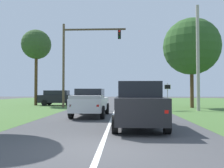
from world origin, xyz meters
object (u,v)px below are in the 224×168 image
object	(u,v)px
traffic_light	(78,53)
crossing_suv_far	(58,98)
oak_tree_right	(192,47)
utility_pole_right	(198,58)
keep_moving_sign	(167,93)
extra_tree_1	(36,45)
pickup_truck_lead	(90,102)
red_suv_near	(138,104)

from	to	relation	value
traffic_light	crossing_suv_far	xyz separation A→B (m)	(-2.99, 3.53, -4.66)
oak_tree_right	utility_pole_right	xyz separation A→B (m)	(-0.56, -3.87, -1.67)
keep_moving_sign	traffic_light	bearing A→B (deg)	164.32
utility_pole_right	extra_tree_1	bearing A→B (deg)	155.96
crossing_suv_far	pickup_truck_lead	bearing A→B (deg)	-66.19
keep_moving_sign	pickup_truck_lead	bearing A→B (deg)	-134.60
utility_pole_right	extra_tree_1	size ratio (longest dim) A/B	1.01
crossing_suv_far	extra_tree_1	xyz separation A→B (m)	(-2.77, 0.25, 6.29)
red_suv_near	oak_tree_right	distance (m)	16.00
red_suv_near	pickup_truck_lead	distance (m)	5.62
red_suv_near	crossing_suv_far	size ratio (longest dim) A/B	1.10
traffic_light	extra_tree_1	world-z (taller)	extra_tree_1
traffic_light	extra_tree_1	xyz separation A→B (m)	(-5.76, 3.78, 1.64)
red_suv_near	oak_tree_right	bearing A→B (deg)	65.25
crossing_suv_far	extra_tree_1	world-z (taller)	extra_tree_1
pickup_truck_lead	utility_pole_right	size ratio (longest dim) A/B	0.55
traffic_light	utility_pole_right	bearing A→B (deg)	-18.62
pickup_truck_lead	oak_tree_right	xyz separation A→B (m)	(9.19, 8.91, 5.29)
pickup_truck_lead	traffic_light	size ratio (longest dim) A/B	0.58
red_suv_near	utility_pole_right	bearing A→B (deg)	59.69
pickup_truck_lead	traffic_light	xyz separation A→B (m)	(-2.44, 8.78, 4.64)
oak_tree_right	crossing_suv_far	xyz separation A→B (m)	(-14.62, 3.39, -5.30)
keep_moving_sign	oak_tree_right	distance (m)	6.10
utility_pole_right	traffic_light	bearing A→B (deg)	161.38
keep_moving_sign	crossing_suv_far	bearing A→B (deg)	152.93
oak_tree_right	extra_tree_1	distance (m)	17.79
keep_moving_sign	utility_pole_right	distance (m)	4.05
pickup_truck_lead	keep_moving_sign	world-z (taller)	keep_moving_sign
oak_tree_right	crossing_suv_far	distance (m)	15.91
extra_tree_1	red_suv_near	bearing A→B (deg)	-57.59
crossing_suv_far	utility_pole_right	xyz separation A→B (m)	(14.06, -7.26, 3.63)
oak_tree_right	utility_pole_right	size ratio (longest dim) A/B	1.00
red_suv_near	utility_pole_right	distance (m)	11.98
red_suv_near	crossing_suv_far	xyz separation A→B (m)	(-8.27, 17.15, -0.15)
traffic_light	crossing_suv_far	bearing A→B (deg)	130.27
traffic_light	utility_pole_right	world-z (taller)	utility_pole_right
crossing_suv_far	utility_pole_right	bearing A→B (deg)	-27.30
keep_moving_sign	extra_tree_1	bearing A→B (deg)	156.72
red_suv_near	traffic_light	bearing A→B (deg)	111.21
traffic_light	oak_tree_right	xyz separation A→B (m)	(11.63, 0.14, 0.64)
crossing_suv_far	oak_tree_right	bearing A→B (deg)	-13.05
pickup_truck_lead	keep_moving_sign	bearing A→B (deg)	45.40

